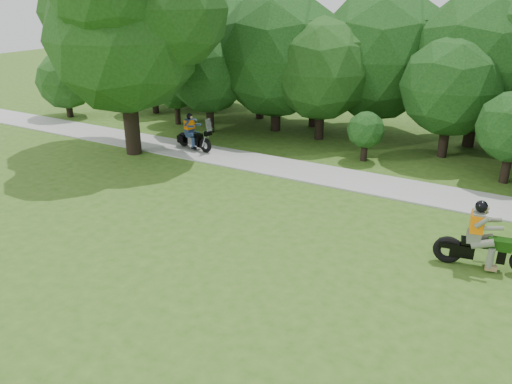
% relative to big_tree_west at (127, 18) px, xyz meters
% --- Properties ---
extents(ground, '(100.00, 100.00, 0.00)m').
position_rel_big_tree_west_xyz_m(ground, '(10.54, -6.85, -5.76)').
color(ground, '#315518').
rests_on(ground, ground).
extents(walkway, '(60.00, 2.20, 0.06)m').
position_rel_big_tree_west_xyz_m(walkway, '(10.54, 1.15, -5.73)').
color(walkway, '#9F9F9A').
rests_on(walkway, ground).
extents(tree_line, '(40.84, 11.83, 7.74)m').
position_rel_big_tree_west_xyz_m(tree_line, '(11.65, 7.91, -2.07)').
color(tree_line, black).
rests_on(tree_line, ground).
extents(big_tree_west, '(8.64, 6.56, 9.96)m').
position_rel_big_tree_west_xyz_m(big_tree_west, '(0.00, 0.00, 0.00)').
color(big_tree_west, black).
rests_on(big_tree_west, ground).
extents(chopper_motorcycle, '(2.67, 0.89, 1.91)m').
position_rel_big_tree_west_xyz_m(chopper_motorcycle, '(14.92, -3.41, -5.05)').
color(chopper_motorcycle, black).
rests_on(chopper_motorcycle, ground).
extents(touring_motorcycle, '(2.15, 0.92, 1.64)m').
position_rel_big_tree_west_xyz_m(touring_motorcycle, '(2.05, 1.35, -5.10)').
color(touring_motorcycle, black).
rests_on(touring_motorcycle, walkway).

